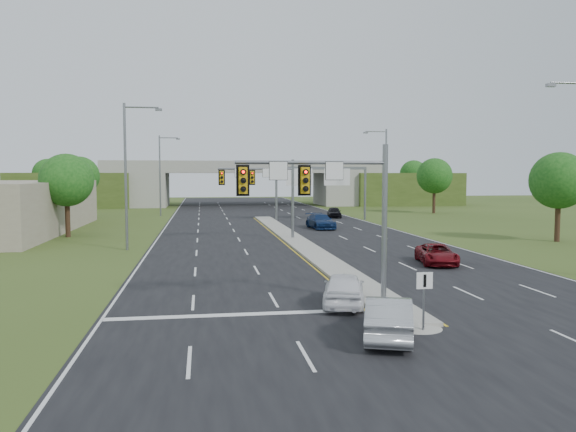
# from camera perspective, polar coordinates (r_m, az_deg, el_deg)

# --- Properties ---
(ground) EXTENTS (240.00, 240.00, 0.00)m
(ground) POSITION_cam_1_polar(r_m,az_deg,el_deg) (25.36, 9.67, -8.80)
(ground) COLOR #384B1B
(ground) RESTS_ON ground
(road) EXTENTS (24.00, 160.00, 0.02)m
(road) POSITION_cam_1_polar(r_m,az_deg,el_deg) (59.23, -1.07, -1.28)
(road) COLOR black
(road) RESTS_ON ground
(median) EXTENTS (2.00, 54.00, 0.16)m
(median) POSITION_cam_1_polar(r_m,az_deg,el_deg) (47.42, 0.87, -2.55)
(median) COLOR gray
(median) RESTS_ON road
(median_nose) EXTENTS (2.00, 2.00, 0.16)m
(median_nose) POSITION_cam_1_polar(r_m,az_deg,el_deg) (21.69, 13.06, -10.82)
(median_nose) COLOR gray
(median_nose) RESTS_ON road
(lane_markings) EXTENTS (23.72, 160.00, 0.01)m
(lane_markings) POSITION_cam_1_polar(r_m,az_deg,el_deg) (53.15, -0.84, -1.90)
(lane_markings) COLOR gold
(lane_markings) RESTS_ON road
(signal_mast_near) EXTENTS (6.62, 0.60, 7.00)m
(signal_mast_near) POSITION_cam_1_polar(r_m,az_deg,el_deg) (24.04, 4.73, 1.91)
(signal_mast_near) COLOR slate
(signal_mast_near) RESTS_ON ground
(signal_mast_far) EXTENTS (6.62, 0.60, 7.00)m
(signal_mast_far) POSITION_cam_1_polar(r_m,az_deg,el_deg) (48.69, -2.14, 3.08)
(signal_mast_far) COLOR slate
(signal_mast_far) RESTS_ON ground
(keep_right_sign) EXTENTS (0.60, 0.13, 2.20)m
(keep_right_sign) POSITION_cam_1_polar(r_m,az_deg,el_deg) (20.89, 13.67, -7.42)
(keep_right_sign) COLOR slate
(keep_right_sign) RESTS_ON ground
(sign_gantry) EXTENTS (11.58, 0.44, 6.67)m
(sign_gantry) POSITION_cam_1_polar(r_m,az_deg,el_deg) (69.88, 3.29, 3.85)
(sign_gantry) COLOR slate
(sign_gantry) RESTS_ON ground
(overpass) EXTENTS (80.00, 14.00, 8.10)m
(overpass) POSITION_cam_1_polar(r_m,az_deg,el_deg) (103.75, -4.39, 3.03)
(overpass) COLOR gray
(overpass) RESTS_ON ground
(lightpole_l_mid) EXTENTS (2.85, 0.25, 11.00)m
(lightpole_l_mid) POSITION_cam_1_polar(r_m,az_deg,el_deg) (43.77, -15.92, 4.60)
(lightpole_l_mid) COLOR slate
(lightpole_l_mid) RESTS_ON ground
(lightpole_l_far) EXTENTS (2.85, 0.25, 11.00)m
(lightpole_l_far) POSITION_cam_1_polar(r_m,az_deg,el_deg) (78.62, -12.74, 4.42)
(lightpole_l_far) COLOR slate
(lightpole_l_far) RESTS_ON ground
(lightpole_r_far) EXTENTS (2.85, 0.25, 11.00)m
(lightpole_r_far) POSITION_cam_1_polar(r_m,az_deg,el_deg) (66.87, 9.74, 4.52)
(lightpole_r_far) COLOR slate
(lightpole_r_far) RESTS_ON ground
(tree_l_near) EXTENTS (4.80, 4.80, 7.60)m
(tree_l_near) POSITION_cam_1_polar(r_m,az_deg,el_deg) (54.80, -21.57, 3.39)
(tree_l_near) COLOR #382316
(tree_l_near) RESTS_ON ground
(tree_l_mid) EXTENTS (5.20, 5.20, 8.12)m
(tree_l_mid) POSITION_cam_1_polar(r_m,az_deg,el_deg) (80.08, -20.41, 3.83)
(tree_l_mid) COLOR #382316
(tree_l_mid) RESTS_ON ground
(tree_r_near) EXTENTS (4.80, 4.80, 7.60)m
(tree_r_near) POSITION_cam_1_polar(r_m,az_deg,el_deg) (52.71, 25.82, 3.25)
(tree_r_near) COLOR #382316
(tree_r_near) RESTS_ON ground
(tree_r_mid) EXTENTS (5.20, 5.20, 8.12)m
(tree_r_mid) POSITION_cam_1_polar(r_m,az_deg,el_deg) (85.43, 14.65, 3.96)
(tree_r_mid) COLOR #382316
(tree_r_mid) RESTS_ON ground
(tree_back_a) EXTENTS (6.00, 6.00, 8.85)m
(tree_back_a) POSITION_cam_1_polar(r_m,az_deg,el_deg) (121.24, -23.19, 3.95)
(tree_back_a) COLOR #382316
(tree_back_a) RESTS_ON ground
(tree_back_b) EXTENTS (5.60, 5.60, 8.32)m
(tree_back_b) POSITION_cam_1_polar(r_m,az_deg,el_deg) (118.54, -16.60, 3.96)
(tree_back_b) COLOR #382316
(tree_back_b) RESTS_ON ground
(tree_back_c) EXTENTS (5.60, 5.60, 8.32)m
(tree_back_c) POSITION_cam_1_polar(r_m,az_deg,el_deg) (121.68, 6.46, 4.11)
(tree_back_c) COLOR #382316
(tree_back_c) RESTS_ON ground
(tree_back_d) EXTENTS (6.00, 6.00, 8.85)m
(tree_back_d) POSITION_cam_1_polar(r_m,az_deg,el_deg) (126.07, 12.63, 4.19)
(tree_back_d) COLOR #382316
(tree_back_d) RESTS_ON ground
(car_white) EXTENTS (2.80, 4.62, 1.47)m
(car_white) POSITION_cam_1_polar(r_m,az_deg,el_deg) (24.65, 5.70, -7.34)
(car_white) COLOR white
(car_white) RESTS_ON road
(car_silver) EXTENTS (2.90, 4.71, 1.46)m
(car_silver) POSITION_cam_1_polar(r_m,az_deg,el_deg) (20.07, 10.18, -10.09)
(car_silver) COLOR #A9ACB1
(car_silver) RESTS_ON road
(car_far_a) EXTENTS (2.96, 4.90, 1.27)m
(car_far_a) POSITION_cam_1_polar(r_m,az_deg,el_deg) (36.92, 14.88, -3.75)
(car_far_a) COLOR maroon
(car_far_a) RESTS_ON road
(car_far_b) EXTENTS (2.63, 5.50, 1.55)m
(car_far_b) POSITION_cam_1_polar(r_m,az_deg,el_deg) (59.08, 3.33, -0.54)
(car_far_b) COLOR #0C2049
(car_far_b) RESTS_ON road
(car_far_c) EXTENTS (2.22, 4.34, 1.41)m
(car_far_c) POSITION_cam_1_polar(r_m,az_deg,el_deg) (74.47, 4.72, 0.39)
(car_far_c) COLOR black
(car_far_c) RESTS_ON road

